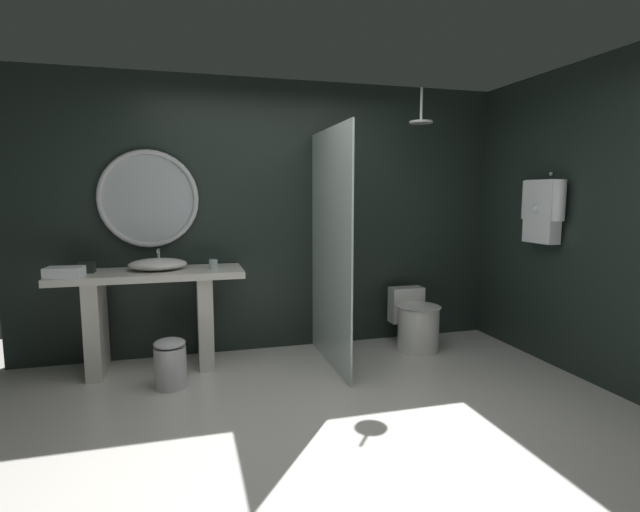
% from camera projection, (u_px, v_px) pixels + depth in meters
% --- Properties ---
extents(ground_plane, '(5.76, 5.76, 0.00)m').
position_uv_depth(ground_plane, '(328.00, 434.00, 3.12)').
color(ground_plane, silver).
extents(back_wall_panel, '(4.80, 0.10, 2.60)m').
position_uv_depth(back_wall_panel, '(274.00, 217.00, 4.77)').
color(back_wall_panel, '#1E2823').
rests_on(back_wall_panel, ground_plane).
extents(side_wall_right, '(0.10, 2.47, 2.60)m').
position_uv_depth(side_wall_right, '(559.00, 220.00, 4.31)').
color(side_wall_right, '#1E2823').
rests_on(side_wall_right, ground_plane).
extents(vanity_counter, '(1.57, 0.56, 0.87)m').
position_uv_depth(vanity_counter, '(151.00, 306.00, 4.23)').
color(vanity_counter, silver).
rests_on(vanity_counter, ground_plane).
extents(vessel_sink, '(0.49, 0.40, 0.17)m').
position_uv_depth(vessel_sink, '(158.00, 264.00, 4.23)').
color(vessel_sink, white).
rests_on(vessel_sink, vanity_counter).
extents(tumbler_cup, '(0.07, 0.07, 0.08)m').
position_uv_depth(tumbler_cup, '(213.00, 264.00, 4.29)').
color(tumbler_cup, silver).
rests_on(tumbler_cup, vanity_counter).
extents(tissue_box, '(0.13, 0.11, 0.08)m').
position_uv_depth(tissue_box, '(87.00, 268.00, 4.08)').
color(tissue_box, '#282D28').
rests_on(tissue_box, vanity_counter).
extents(round_wall_mirror, '(0.87, 0.05, 0.87)m').
position_uv_depth(round_wall_mirror, '(149.00, 199.00, 4.36)').
color(round_wall_mirror, silver).
extents(shower_glass_panel, '(0.02, 1.18, 2.09)m').
position_uv_depth(shower_glass_panel, '(330.00, 249.00, 4.30)').
color(shower_glass_panel, silver).
rests_on(shower_glass_panel, ground_plane).
extents(rain_shower_head, '(0.22, 0.22, 0.32)m').
position_uv_depth(rain_shower_head, '(421.00, 119.00, 4.53)').
color(rain_shower_head, silver).
extents(hanging_bathrobe, '(0.20, 0.49, 0.63)m').
position_uv_depth(hanging_bathrobe, '(542.00, 209.00, 4.31)').
color(hanging_bathrobe, silver).
extents(toilet, '(0.42, 0.59, 0.58)m').
position_uv_depth(toilet, '(416.00, 322.00, 4.82)').
color(toilet, white).
rests_on(toilet, ground_plane).
extents(waste_bin, '(0.25, 0.25, 0.40)m').
position_uv_depth(waste_bin, '(170.00, 363.00, 3.85)').
color(waste_bin, silver).
rests_on(waste_bin, ground_plane).
extents(folded_hand_towel, '(0.29, 0.21, 0.09)m').
position_uv_depth(folded_hand_towel, '(64.00, 272.00, 3.84)').
color(folded_hand_towel, white).
rests_on(folded_hand_towel, vanity_counter).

